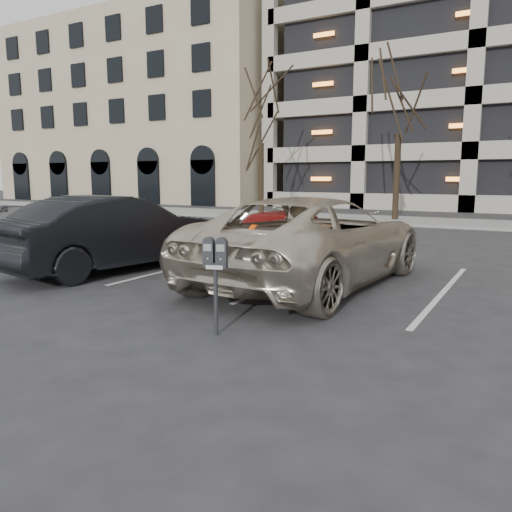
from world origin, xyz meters
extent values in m
plane|color=#28282B|center=(0.00, 0.00, 0.00)|extent=(140.00, 140.00, 0.00)
cube|color=gray|center=(0.00, 16.00, 0.06)|extent=(80.00, 4.00, 0.12)
cube|color=silver|center=(-9.80, 2.30, 0.01)|extent=(0.10, 5.20, 0.00)
cube|color=silver|center=(-7.00, 2.30, 0.01)|extent=(0.10, 5.20, 0.00)
cube|color=silver|center=(-4.20, 2.30, 0.01)|extent=(0.10, 5.20, 0.00)
cube|color=silver|center=(-1.40, 2.30, 0.01)|extent=(0.10, 5.20, 0.00)
cube|color=silver|center=(1.40, 2.30, 0.01)|extent=(0.10, 5.20, 0.00)
cube|color=tan|center=(-28.00, 30.00, 7.50)|extent=(26.00, 16.00, 15.00)
cylinder|color=black|center=(-10.00, 16.00, 1.87)|extent=(0.28, 0.28, 3.75)
cylinder|color=black|center=(-3.00, 16.00, 1.96)|extent=(0.28, 0.28, 3.92)
cylinder|color=black|center=(-0.73, -1.71, 0.45)|extent=(0.06, 0.06, 0.90)
cube|color=black|center=(-0.73, -1.71, 0.92)|extent=(0.32, 0.19, 0.06)
cube|color=silver|center=(-0.72, -1.76, 0.90)|extent=(0.21, 0.07, 0.05)
cube|color=gray|center=(-0.80, -1.79, 1.15)|extent=(0.10, 0.04, 0.09)
cube|color=gray|center=(-0.63, -1.74, 1.15)|extent=(0.10, 0.04, 0.09)
imported|color=beige|center=(-0.95, 1.87, 0.83)|extent=(3.11, 6.13, 1.66)
cube|color=#F14305|center=(-1.30, 0.82, 1.66)|extent=(0.10, 0.20, 0.01)
imported|color=maroon|center=(-2.35, 3.78, 0.67)|extent=(2.10, 4.13, 1.35)
imported|color=black|center=(-5.24, 0.99, 0.82)|extent=(2.53, 5.18, 1.63)
imported|color=#A1A5A9|center=(-7.46, 2.43, 0.74)|extent=(3.67, 5.51, 1.48)
camera|label=1|loc=(2.82, -6.85, 2.03)|focal=35.00mm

